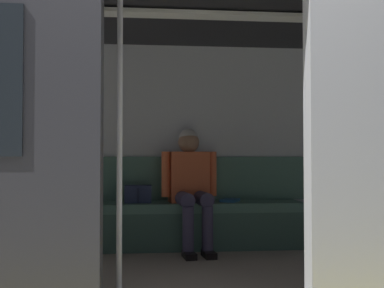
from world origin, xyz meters
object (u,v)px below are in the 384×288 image
Objects in this scene: handbag at (138,194)px; bench_seat at (179,213)px; book at (230,200)px; person_seated at (191,180)px; grab_pole_door at (120,138)px; train_car at (177,87)px.

bench_seat is at bearing 176.27° from handbag.
book is at bearing -178.95° from handbag.
person_seated is (-0.11, 0.05, 0.33)m from bench_seat.
grab_pole_door reaches higher than bench_seat.
book reaches higher than bench_seat.
grab_pole_door is (0.60, 1.52, 0.35)m from person_seated.
train_car is 2.61× the size of bench_seat.
train_car is at bearing -122.91° from grab_pole_door.
person_seated is at bearing -102.13° from train_car.
bench_seat is 0.35m from person_seated.
bench_seat is 0.44m from handbag.
train_car is at bearing 77.87° from person_seated.
train_car reaches higher than bench_seat.
grab_pole_door is (0.49, 1.57, 0.68)m from bench_seat.
bench_seat is 11.15× the size of book.
grab_pole_door is at bearing 72.74° from bench_seat.
bench_seat is at bearing -95.01° from train_car.
train_car is 24.62× the size of handbag.
grab_pole_door is (0.09, 1.59, 0.49)m from handbag.
train_car is 1.20m from person_seated.
book is (-0.91, -0.02, -0.07)m from handbag.
grab_pole_door is at bearing 86.85° from handbag.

